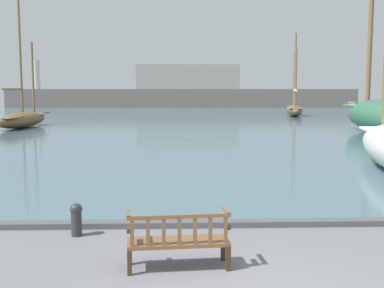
# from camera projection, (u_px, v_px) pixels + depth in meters

# --- Properties ---
(harbor_water) EXTENTS (100.00, 80.00, 0.08)m
(harbor_water) POSITION_uv_depth(u_px,v_px,m) (186.00, 115.00, 49.79)
(harbor_water) COLOR #476670
(harbor_water) RESTS_ON ground
(quay_edge_kerb) EXTENTS (40.00, 0.30, 0.12)m
(quay_edge_kerb) POSITION_uv_depth(u_px,v_px,m) (226.00, 223.00, 9.93)
(quay_edge_kerb) COLOR #4C4C50
(quay_edge_kerb) RESTS_ON ground
(park_bench) EXTENTS (1.64, 0.66, 0.92)m
(park_bench) POSITION_uv_depth(u_px,v_px,m) (178.00, 240.00, 7.56)
(park_bench) COLOR #3D2A19
(park_bench) RESTS_ON ground
(sailboat_far_port) EXTENTS (2.61, 8.17, 8.87)m
(sailboat_far_port) POSITION_uv_depth(u_px,v_px,m) (22.00, 118.00, 33.75)
(sailboat_far_port) COLOR brown
(sailboat_far_port) RESTS_ON harbor_water
(sailboat_centre_channel) EXTENTS (2.61, 6.90, 8.17)m
(sailboat_centre_channel) POSITION_uv_depth(u_px,v_px,m) (294.00, 108.00, 48.03)
(sailboat_centre_channel) COLOR brown
(sailboat_centre_channel) RESTS_ON harbor_water
(mooring_bollard) EXTENTS (0.24, 0.24, 0.64)m
(mooring_bollard) POSITION_uv_depth(u_px,v_px,m) (76.00, 218.00, 9.25)
(mooring_bollard) COLOR #2D2D33
(mooring_bollard) RESTS_ON ground
(far_breakwater) EXTENTS (49.88, 2.40, 6.71)m
(far_breakwater) POSITION_uv_depth(u_px,v_px,m) (183.00, 93.00, 68.76)
(far_breakwater) COLOR #66605B
(far_breakwater) RESTS_ON ground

